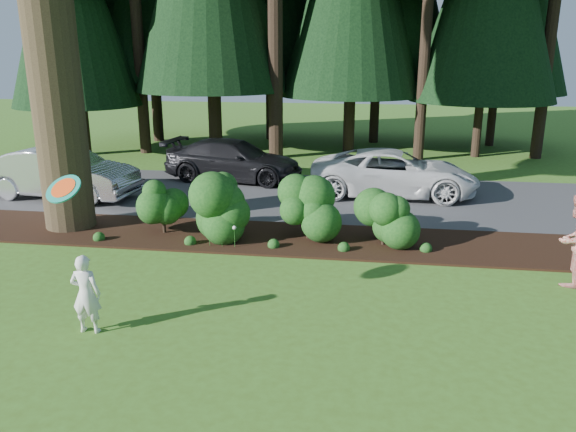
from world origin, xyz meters
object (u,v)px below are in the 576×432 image
object	(u,v)px
adult	(576,240)
frisbee	(63,189)
car_silver_wagon	(62,173)
child	(86,294)
car_dark_suv	(234,160)
car_white_suv	(394,173)

from	to	relation	value
adult	frisbee	world-z (taller)	frisbee
car_silver_wagon	child	xyz separation A→B (m)	(4.92, -7.97, -0.14)
car_dark_suv	frisbee	size ratio (longest dim) A/B	7.90
car_silver_wagon	car_dark_suv	xyz separation A→B (m)	(4.63, 3.19, -0.07)
car_silver_wagon	frisbee	distance (m)	9.42
frisbee	car_white_suv	bearing A→B (deg)	61.34
adult	frisbee	xyz separation A→B (m)	(-8.58, -3.20, 1.48)
car_silver_wagon	adult	bearing A→B (deg)	-103.82
car_silver_wagon	frisbee	world-z (taller)	frisbee
car_white_suv	adult	size ratio (longest dim) A/B	2.81
car_white_suv	child	world-z (taller)	car_white_suv
car_silver_wagon	child	size ratio (longest dim) A/B	3.53
car_dark_suv	child	xyz separation A→B (m)	(0.30, -11.16, -0.07)
car_white_suv	child	distance (m)	11.08
car_dark_suv	frisbee	bearing A→B (deg)	-171.48
car_white_suv	child	bearing A→B (deg)	152.83
car_dark_suv	frisbee	distance (m)	11.29
car_dark_suv	frisbee	xyz separation A→B (m)	(0.13, -11.17, 1.67)
car_white_suv	car_dark_suv	bearing A→B (deg)	76.73
adult	frisbee	bearing A→B (deg)	-17.40
car_silver_wagon	frisbee	xyz separation A→B (m)	(4.75, -7.97, 1.60)
child	adult	bearing A→B (deg)	-161.39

